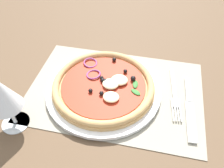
{
  "coord_description": "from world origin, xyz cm",
  "views": [
    {
      "loc": [
        -7.95,
        40.99,
        45.91
      ],
      "look_at": [
        0.88,
        0.0,
        2.44
      ],
      "focal_mm": 37.45,
      "sensor_mm": 36.0,
      "label": 1
    }
  ],
  "objects_px": {
    "plate": "(104,89)",
    "wine_glass": "(1,94)",
    "fork": "(175,96)",
    "knife": "(190,108)",
    "pizza": "(104,85)"
  },
  "relations": [
    {
      "from": "knife",
      "to": "wine_glass",
      "type": "relative_size",
      "value": 1.35
    },
    {
      "from": "plate",
      "to": "fork",
      "type": "height_order",
      "value": "plate"
    },
    {
      "from": "plate",
      "to": "pizza",
      "type": "relative_size",
      "value": 1.13
    },
    {
      "from": "plate",
      "to": "knife",
      "type": "distance_m",
      "value": 0.22
    },
    {
      "from": "fork",
      "to": "wine_glass",
      "type": "distance_m",
      "value": 0.41
    },
    {
      "from": "knife",
      "to": "wine_glass",
      "type": "distance_m",
      "value": 0.43
    },
    {
      "from": "plate",
      "to": "fork",
      "type": "distance_m",
      "value": 0.18
    },
    {
      "from": "plate",
      "to": "pizza",
      "type": "height_order",
      "value": "pizza"
    },
    {
      "from": "pizza",
      "to": "wine_glass",
      "type": "distance_m",
      "value": 0.24
    },
    {
      "from": "pizza",
      "to": "plate",
      "type": "bearing_deg",
      "value": 24.27
    },
    {
      "from": "plate",
      "to": "fork",
      "type": "relative_size",
      "value": 1.66
    },
    {
      "from": "plate",
      "to": "wine_glass",
      "type": "distance_m",
      "value": 0.24
    },
    {
      "from": "fork",
      "to": "wine_glass",
      "type": "height_order",
      "value": "wine_glass"
    },
    {
      "from": "wine_glass",
      "to": "knife",
      "type": "bearing_deg",
      "value": -162.35
    },
    {
      "from": "pizza",
      "to": "knife",
      "type": "distance_m",
      "value": 0.22
    }
  ]
}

